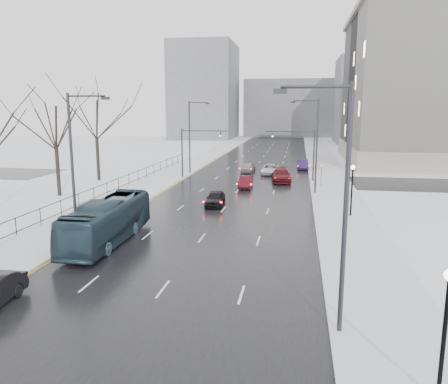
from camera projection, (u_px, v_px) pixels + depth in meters
The scene contains 27 objects.
road at pixel (255, 167), 67.53m from camera, with size 16.00×150.00×0.04m, color black.
cross_road at pixel (246, 180), 55.91m from camera, with size 130.00×10.00×0.04m, color black.
sidewalk_left at pixel (189, 166), 69.26m from camera, with size 5.00×150.00×0.16m, color silver.
sidewalk_right at pixel (325, 169), 65.77m from camera, with size 5.00×150.00×0.16m, color silver.
park_strip at pixel (133, 164), 70.84m from camera, with size 14.00×150.00×0.12m, color white.
tree_park_d at pixel (60, 197), 45.32m from camera, with size 8.75×8.75×12.50m, color black, non-canonical shape.
tree_park_e at pixel (99, 181), 55.07m from camera, with size 9.45×9.45×13.50m, color black, non-canonical shape.
iron_fence at pixel (84, 197), 40.48m from camera, with size 0.06×70.00×1.30m.
streetlight_r_near at pixel (340, 198), 16.72m from camera, with size 2.95×0.25×10.00m.
streetlight_r_mid at pixel (315, 141), 45.76m from camera, with size 2.95×0.25×10.00m.
streetlight_l_near at pixel (75, 160), 29.11m from camera, with size 2.95×0.25×10.00m.
streetlight_l_far at pixel (191, 133), 60.09m from camera, with size 2.95×0.25×10.00m.
lamppost_r_near at pixel (446, 317), 12.88m from camera, with size 0.36×0.36×4.28m.
lamppost_r_mid at pixel (352, 183), 36.11m from camera, with size 0.36×0.36×4.28m.
mast_signal_right at pixel (305, 149), 53.93m from camera, with size 6.10×0.33×6.50m.
mast_signal_left at pixel (190, 147), 56.36m from camera, with size 6.10×0.33×6.50m.
no_uturn_sign at pixel (322, 168), 50.08m from camera, with size 0.60×0.06×2.70m.
bldg_far_right at pixel (383, 101), 114.05m from camera, with size 24.00×20.00×22.00m, color slate.
bldg_far_left at pixel (205, 92), 131.46m from camera, with size 18.00×22.00×28.00m, color slate.
bldg_far_center at pixel (292, 108), 142.61m from camera, with size 30.00×18.00×18.00m, color slate.
bus at pixel (108, 221), 29.51m from camera, with size 2.47×10.54×2.94m, color #253B48.
sedan_center_near at pixel (215, 198), 40.85m from camera, with size 1.64×4.07×1.39m, color black.
sedan_right_near at pixel (246, 182), 49.96m from camera, with size 1.42×4.08×1.34m, color #450B17.
sedan_right_cross at pixel (270, 169), 60.36m from camera, with size 2.29×4.97×1.38m, color silver.
sedan_right_far at pixel (281, 175), 54.19m from camera, with size 2.24×5.51×1.60m, color #4A0C10.
sedan_center_far at pixel (248, 167), 62.27m from camera, with size 1.64×4.08×1.39m, color gray.
sedan_right_distant at pixel (303, 164), 65.25m from camera, with size 1.53×4.39×1.45m, color #28194D.
Camera 1 is at (6.55, -6.89, 9.01)m, focal length 35.00 mm.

